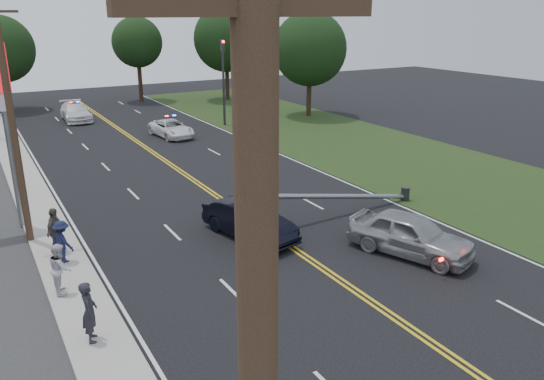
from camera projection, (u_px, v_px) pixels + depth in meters
ground at (393, 317)px, 16.81m from camera, size 120.00×120.00×0.00m
sidewalk at (59, 254)px, 20.99m from camera, size 1.80×70.00×0.12m
grass_verge at (449, 175)px, 31.43m from camera, size 12.00×80.00×0.01m
centerline_yellow at (247, 217)px, 25.00m from camera, size 0.36×80.00×0.00m
traffic_signal at (223, 75)px, 44.00m from camera, size 0.28×0.41×7.05m
fallen_streetlight at (345, 196)px, 25.07m from camera, size 9.36×0.44×1.91m
utility_pole_mid at (12, 123)px, 20.64m from camera, size 1.60×0.28×10.00m
tree_6 at (0, 49)px, 50.14m from camera, size 6.31×6.31×9.01m
tree_7 at (137, 42)px, 55.61m from camera, size 5.24×5.24×8.79m
tree_8 at (226, 39)px, 56.52m from camera, size 6.96×6.96×9.94m
tree_9 at (310, 49)px, 47.63m from camera, size 6.64×6.64×9.37m
crashed_sedan at (249, 220)px, 22.51m from camera, size 2.60×4.96×1.56m
waiting_sedan at (411, 234)px, 20.90m from camera, size 3.68×5.38×1.70m
emergency_a at (171, 129)px, 40.88m from camera, size 2.58×4.80×1.28m
emergency_b at (75, 112)px, 46.96m from camera, size 2.35×5.46×1.57m
bystander_a at (89, 312)px, 15.13m from camera, size 0.57×0.75×1.87m
bystander_b at (60, 268)px, 17.80m from camera, size 0.78×0.94×1.77m
bystander_c at (62, 241)px, 20.02m from camera, size 1.03×1.23×1.66m
bystander_d at (55, 231)px, 20.72m from camera, size 0.99×1.16×1.87m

